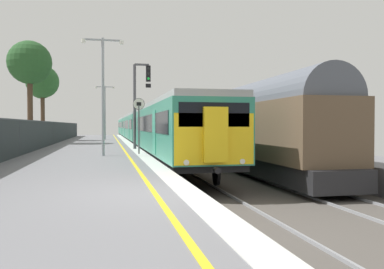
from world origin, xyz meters
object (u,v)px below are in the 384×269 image
object	(u,v)px
signal_gantry	(139,96)
platform_lamp_far	(105,108)
background_tree_centre	(42,84)
freight_train_adjacent_track	(197,125)
platform_lamp_mid	(103,86)
commuter_train_at_platform	(140,127)
speed_limit_sign	(139,119)
background_tree_left	(30,65)

from	to	relation	value
signal_gantry	platform_lamp_far	size ratio (longest dim) A/B	0.95
platform_lamp_far	background_tree_centre	bearing A→B (deg)	-165.34
freight_train_adjacent_track	platform_lamp_mid	size ratio (longest dim) A/B	7.61
signal_gantry	freight_train_adjacent_track	bearing A→B (deg)	55.04
background_tree_centre	commuter_train_at_platform	bearing A→B (deg)	10.02
freight_train_adjacent_track	speed_limit_sign	xyz separation A→B (m)	(-5.85, -12.43, 0.32)
speed_limit_sign	background_tree_centre	xyz separation A→B (m)	(-7.78, 20.98, 3.75)
commuter_train_at_platform	background_tree_centre	xyz separation A→B (m)	(-9.63, -1.70, 4.30)
platform_lamp_mid	platform_lamp_far	bearing A→B (deg)	90.00
signal_gantry	platform_lamp_far	distance (m)	18.10
signal_gantry	background_tree_centre	world-z (taller)	background_tree_centre
platform_lamp_far	background_tree_centre	xyz separation A→B (m)	(-6.00, -1.57, 2.25)
commuter_train_at_platform	background_tree_left	bearing A→B (deg)	-140.35
commuter_train_at_platform	background_tree_centre	distance (m)	10.68
platform_lamp_mid	background_tree_left	size ratio (longest dim) A/B	0.67
platform_lamp_mid	commuter_train_at_platform	bearing A→B (deg)	81.20
platform_lamp_mid	background_tree_left	bearing A→B (deg)	111.30
platform_lamp_mid	platform_lamp_far	size ratio (longest dim) A/B	1.01
speed_limit_sign	platform_lamp_mid	world-z (taller)	platform_lamp_mid
speed_limit_sign	background_tree_left	bearing A→B (deg)	117.96
signal_gantry	background_tree_centre	size ratio (longest dim) A/B	0.73
speed_limit_sign	background_tree_centre	world-z (taller)	background_tree_centre
freight_train_adjacent_track	signal_gantry	size ratio (longest dim) A/B	8.13
commuter_train_at_platform	background_tree_left	distance (m)	13.56
platform_lamp_far	platform_lamp_mid	bearing A→B (deg)	-90.00
speed_limit_sign	signal_gantry	bearing A→B (deg)	85.49
commuter_train_at_platform	platform_lamp_far	distance (m)	4.17
platform_lamp_far	background_tree_left	bearing A→B (deg)	-127.43
freight_train_adjacent_track	background_tree_centre	bearing A→B (deg)	147.90
commuter_train_at_platform	speed_limit_sign	distance (m)	22.76
freight_train_adjacent_track	platform_lamp_far	world-z (taller)	platform_lamp_far
platform_lamp_mid	platform_lamp_far	distance (m)	23.29
freight_train_adjacent_track	background_tree_left	size ratio (longest dim) A/B	5.12
speed_limit_sign	platform_lamp_far	distance (m)	22.67
signal_gantry	background_tree_centre	bearing A→B (deg)	116.41
signal_gantry	platform_lamp_mid	bearing A→B (deg)	-111.92
signal_gantry	speed_limit_sign	distance (m)	4.83
freight_train_adjacent_track	platform_lamp_mid	xyz separation A→B (m)	(-7.63, -13.17, 1.86)
commuter_train_at_platform	signal_gantry	size ratio (longest dim) A/B	11.62
signal_gantry	background_tree_centre	xyz separation A→B (m)	(-8.15, 16.40, 2.26)
freight_train_adjacent_track	background_tree_centre	xyz separation A→B (m)	(-13.63, 8.55, 4.07)
platform_lamp_mid	platform_lamp_far	xyz separation A→B (m)	(0.00, 23.29, -0.03)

